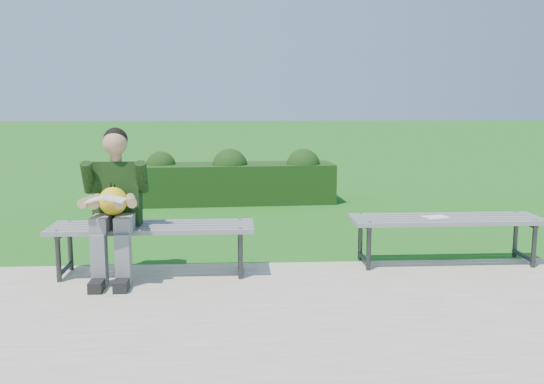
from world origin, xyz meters
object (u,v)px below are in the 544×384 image
Objects in this scene: seated_boy at (115,200)px; bench_left at (153,231)px; bench_right at (446,223)px; hedge at (233,180)px; paper_sheet at (436,217)px.

bench_left is at bearing 17.56° from seated_boy.
bench_right is 1.37× the size of seated_boy.
seated_boy reaches higher than bench_left.
hedge is 4.12m from seated_boy.
bench_right is at bearing -61.14° from hedge.
seated_boy is (-3.04, -0.30, 0.30)m from bench_right.
bench_right reaches higher than paper_sheet.
hedge is 1.76× the size of bench_left.
bench_right is (2.74, 0.20, 0.00)m from bench_left.
bench_left is 2.65m from paper_sheet.
seated_boy is at bearing -174.24° from paper_sheet.
paper_sheet is (1.93, -3.69, 0.12)m from hedge.
bench_left is at bearing -100.30° from hedge.
bench_right is at bearing -0.00° from paper_sheet.
bench_left is 7.06× the size of paper_sheet.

